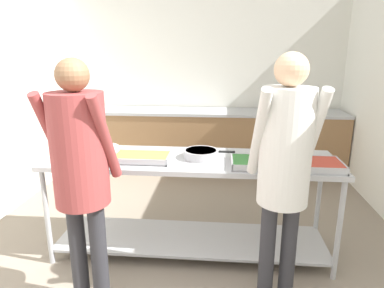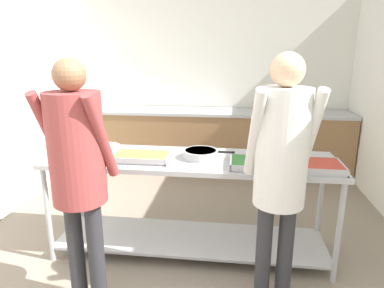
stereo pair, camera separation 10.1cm
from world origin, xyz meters
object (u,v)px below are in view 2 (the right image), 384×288
Objects in this scene: plate_stack at (106,148)px; sauce_pan at (201,154)px; serving_tray_roast at (311,166)px; water_bottle at (277,104)px; guest_serving_right at (77,161)px; serving_tray_greens at (253,164)px; serving_tray_vegetables at (142,157)px; guest_serving_left at (281,160)px; broccoli_bowl at (74,146)px.

sauce_pan is at bearing -7.51° from plate_stack.
serving_tray_roast is 1.96× the size of water_bottle.
serving_tray_roast is 1.74m from guest_serving_right.
plate_stack is 0.57× the size of serving_tray_roast.
guest_serving_right reaches higher than serving_tray_greens.
water_bottle reaches higher than sauce_pan.
water_bottle is at bearing 90.15° from serving_tray_roast.
serving_tray_greens is at bearing 179.61° from serving_tray_roast.
guest_serving_right is (-1.18, -0.59, 0.17)m from serving_tray_greens.
sauce_pan is 0.25× the size of guest_serving_right.
serving_tray_greens is 0.45m from serving_tray_roast.
water_bottle is (1.37, 2.34, 0.11)m from serving_tray_vegetables.
serving_tray_greens is at bearing 106.03° from guest_serving_left.
broccoli_bowl is at bearing -133.81° from water_bottle.
guest_serving_left is (1.48, -0.79, 0.20)m from plate_stack.
guest_serving_right is 7.31× the size of water_bottle.
broccoli_bowl is 0.29m from plate_stack.
guest_serving_left reaches higher than water_bottle.
sauce_pan is 1.84× the size of water_bottle.
sauce_pan is at bearing -3.71° from broccoli_bowl.
sauce_pan reaches higher than plate_stack.
sauce_pan is at bearing 130.90° from guest_serving_left.
serving_tray_vegetables is 1.06× the size of sauce_pan.
broccoli_bowl is at bearing 173.25° from serving_tray_roast.
serving_tray_vegetables is (0.41, -0.23, 0.00)m from plate_stack.
plate_stack is 0.15× the size of guest_serving_left.
sauce_pan is at bearing 159.23° from serving_tray_greens.
broccoli_bowl is at bearing 164.39° from serving_tray_vegetables.
guest_serving_right is at bearing -118.57° from water_bottle.
sauce_pan is 1.07m from guest_serving_right.
serving_tray_roast is (2.07, -0.24, -0.02)m from broccoli_bowl.
sauce_pan is (0.49, 0.12, 0.01)m from serving_tray_vegetables.
water_bottle is (-0.01, 2.40, 0.11)m from serving_tray_roast.
guest_serving_left reaches higher than plate_stack.
serving_tray_vegetables and serving_tray_greens have the same top height.
water_bottle reaches higher than serving_tray_roast.
guest_serving_left is at bearing -28.08° from plate_stack.
plate_stack is at bearing 99.86° from guest_serving_right.
serving_tray_vegetables is at bearing 177.83° from serving_tray_roast.
plate_stack is 1.36m from serving_tray_greens.
serving_tray_roast is at bearing -2.17° from serving_tray_vegetables.
broccoli_bowl is 1.18m from sauce_pan.
plate_stack is 1.69m from guest_serving_left.
guest_serving_right reaches higher than serving_tray_vegetables.
serving_tray_vegetables is 0.27× the size of guest_serving_right.
guest_serving_right is (0.44, -0.84, 0.15)m from broccoli_bowl.
serving_tray_vegetables reaches higher than plate_stack.
broccoli_bowl reaches higher than serving_tray_roast.
guest_serving_right is at bearing -160.09° from serving_tray_roast.
guest_serving_left reaches higher than serving_tray_roast.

